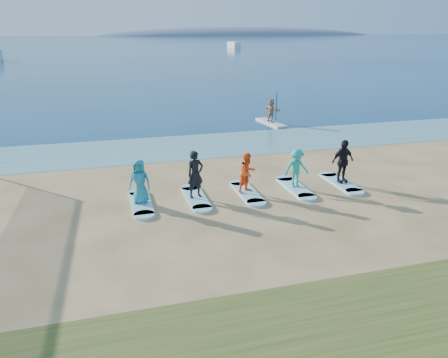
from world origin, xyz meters
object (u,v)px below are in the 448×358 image
object	(u,v)px
student_2	(248,173)
surfboard_3	(295,188)
student_1	(195,174)
surfboard_2	(247,193)
paddleboarder	(271,110)
surfboard_4	(341,183)
student_3	(296,168)
paddleboard	(271,123)
surfboard_0	(141,204)
student_4	(343,161)
student_0	(140,182)
boat_offshore_b	(234,48)
surfboard_1	(196,198)

from	to	relation	value
student_2	surfboard_3	world-z (taller)	student_2
student_1	surfboard_2	xyz separation A→B (m)	(1.99, 0.00, -0.91)
paddleboarder	surfboard_4	bearing A→B (deg)	153.65
student_2	student_3	bearing A→B (deg)	-24.14
paddleboard	student_1	world-z (taller)	student_1
paddleboard	student_3	world-z (taller)	student_3
surfboard_0	student_2	xyz separation A→B (m)	(3.97, 0.00, 0.80)
student_2	surfboard_3	size ratio (longest dim) A/B	0.69
surfboard_0	student_4	world-z (taller)	student_4
paddleboard	student_0	size ratio (longest dim) A/B	1.91
boat_offshore_b	student_4	bearing A→B (deg)	-107.56
surfboard_4	student_1	bearing A→B (deg)	180.00
paddleboarder	boat_offshore_b	size ratio (longest dim) A/B	0.23
surfboard_1	student_2	world-z (taller)	student_2
boat_offshore_b	surfboard_1	distance (m)	118.18
surfboard_1	student_3	xyz separation A→B (m)	(3.97, 0.00, 0.80)
student_0	student_1	size ratio (longest dim) A/B	0.91
paddleboarder	student_2	bearing A→B (deg)	135.81
surfboard_2	surfboard_4	bearing A→B (deg)	0.00
surfboard_0	surfboard_2	distance (m)	3.97
surfboard_3	student_3	size ratio (longest dim) A/B	1.45
paddleboard	paddleboarder	size ratio (longest dim) A/B	2.00
paddleboarder	student_3	distance (m)	12.12
paddleboard	boat_offshore_b	distance (m)	104.93
surfboard_4	student_4	world-z (taller)	student_4
surfboard_2	student_3	world-z (taller)	student_3
student_0	student_2	xyz separation A→B (m)	(3.97, 0.00, -0.03)
surfboard_2	surfboard_4	world-z (taller)	same
surfboard_1	student_4	size ratio (longest dim) A/B	1.27
student_0	student_4	size ratio (longest dim) A/B	0.91
student_1	surfboard_4	bearing A→B (deg)	-16.23
paddleboard	student_2	xyz separation A→B (m)	(-5.53, -11.59, 0.79)
boat_offshore_b	surfboard_3	distance (m)	117.04
paddleboarder	student_1	xyz separation A→B (m)	(-7.51, -11.59, 0.09)
surfboard_0	surfboard_4	xyz separation A→B (m)	(7.94, 0.00, 0.00)
student_0	student_3	bearing A→B (deg)	24.91
surfboard_3	surfboard_4	xyz separation A→B (m)	(1.99, 0.00, 0.00)
boat_offshore_b	student_2	world-z (taller)	student_2
student_0	surfboard_1	xyz separation A→B (m)	(1.99, 0.00, -0.83)
student_0	paddleboard	bearing A→B (deg)	75.57
paddleboard	surfboard_4	distance (m)	11.69
paddleboard	surfboard_3	bearing A→B (deg)	-114.35
boat_offshore_b	student_4	xyz separation A→B (m)	(-29.89, -112.62, 0.96)
surfboard_2	student_3	bearing A→B (deg)	0.00
paddleboarder	student_0	bearing A→B (deg)	121.97
student_0	student_3	world-z (taller)	student_0
surfboard_1	surfboard_4	xyz separation A→B (m)	(5.96, 0.00, 0.00)
student_2	student_4	world-z (taller)	student_4
surfboard_2	surfboard_3	distance (m)	1.99
surfboard_2	student_3	size ratio (longest dim) A/B	1.45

